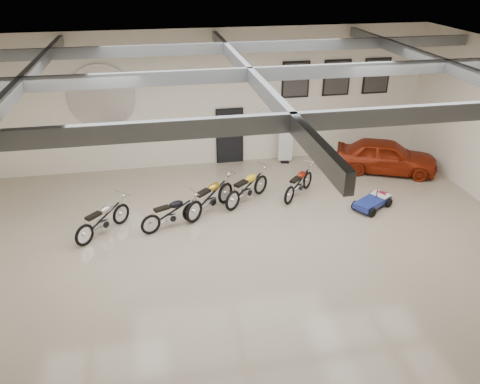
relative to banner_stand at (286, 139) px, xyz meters
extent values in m
cube|color=tan|center=(-2.59, -5.50, -0.98)|extent=(16.00, 12.00, 0.01)
cube|color=slate|center=(-2.59, -5.50, 4.02)|extent=(16.00, 12.00, 0.01)
cube|color=white|center=(-2.59, 0.50, 1.52)|extent=(16.00, 0.02, 5.00)
cube|color=black|center=(-2.09, 0.45, 0.07)|extent=(0.92, 0.08, 2.10)
imported|color=maroon|center=(3.41, -1.50, -0.37)|extent=(2.79, 3.91, 1.24)
camera|label=1|loc=(-4.84, -16.12, 6.24)|focal=35.00mm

